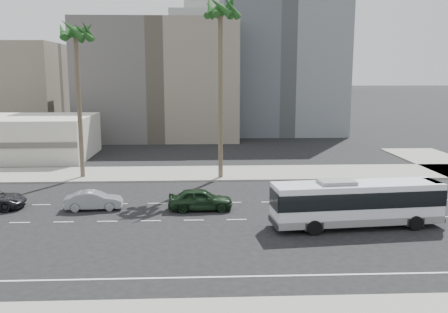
{
  "coord_description": "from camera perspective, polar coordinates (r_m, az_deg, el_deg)",
  "views": [
    {
      "loc": [
        -5.33,
        -32.14,
        10.19
      ],
      "look_at": [
        -3.7,
        4.0,
        3.82
      ],
      "focal_mm": 38.24,
      "sensor_mm": 36.0,
      "label": 1
    }
  ],
  "objects": [
    {
      "name": "sidewalk_north",
      "position": [
        49.0,
        3.73,
        -1.95
      ],
      "size": [
        120.0,
        7.0,
        0.15
      ],
      "primitive_type": "cube",
      "color": "gray",
      "rests_on": "ground"
    },
    {
      "name": "car_a",
      "position": [
        35.97,
        -2.85,
        -5.12
      ],
      "size": [
        2.03,
        4.86,
        1.64
      ],
      "primitive_type": "imported",
      "rotation": [
        0.0,
        0.0,
        1.59
      ],
      "color": "black",
      "rests_on": "ground"
    },
    {
      "name": "palm_mid",
      "position": [
        47.86,
        -17.33,
        13.61
      ],
      "size": [
        4.88,
        4.88,
        15.09
      ],
      "rotation": [
        0.0,
        0.0,
        -0.05
      ],
      "color": "brown",
      "rests_on": "ground"
    },
    {
      "name": "highrise_far",
      "position": [
        302.35,
        12.2,
        13.53
      ],
      "size": [
        22.0,
        22.0,
        60.0
      ],
      "primitive_type": "cube",
      "color": "#595C62",
      "rests_on": "ground"
    },
    {
      "name": "palm_near",
      "position": [
        45.8,
        -0.44,
        16.67
      ],
      "size": [
        5.09,
        5.09,
        17.13
      ],
      "rotation": [
        0.0,
        0.0,
        0.31
      ],
      "color": "brown",
      "rests_on": "ground"
    },
    {
      "name": "highrise_right",
      "position": [
        268.08,
        8.55,
        15.19
      ],
      "size": [
        26.0,
        26.0,
        70.0
      ],
      "primitive_type": "cube",
      "color": "#595C62",
      "rests_on": "ground"
    },
    {
      "name": "midrise_gray_center",
      "position": [
        85.24,
        6.56,
        11.81
      ],
      "size": [
        20.0,
        20.0,
        26.0
      ],
      "primitive_type": "cube",
      "color": "#555A62",
      "rests_on": "ground"
    },
    {
      "name": "midrise_beige_west",
      "position": [
        77.44,
        -7.61,
        9.02
      ],
      "size": [
        24.0,
        18.0,
        18.0
      ],
      "primitive_type": "cube",
      "color": "#605A56",
      "rests_on": "ground"
    },
    {
      "name": "ground",
      "position": [
        34.14,
        6.58,
        -7.45
      ],
      "size": [
        700.0,
        700.0,
        0.0
      ],
      "primitive_type": "plane",
      "color": "black",
      "rests_on": "ground"
    },
    {
      "name": "midrise_beige_far",
      "position": [
        88.44,
        -24.47,
        7.36
      ],
      "size": [
        18.0,
        16.0,
        15.0
      ],
      "primitive_type": "cube",
      "color": "#605A56",
      "rests_on": "ground"
    },
    {
      "name": "civic_tower",
      "position": [
        283.61,
        -1.97,
        15.78
      ],
      "size": [
        42.0,
        42.0,
        129.0
      ],
      "color": "#B7B5AF",
      "rests_on": "ground"
    },
    {
      "name": "city_bus",
      "position": [
        33.03,
        15.58,
        -5.27
      ],
      "size": [
        11.5,
        3.61,
        3.25
      ],
      "rotation": [
        0.0,
        0.0,
        0.1
      ],
      "color": "silver",
      "rests_on": "ground"
    },
    {
      "name": "car_b",
      "position": [
        37.4,
        -15.29,
        -5.07
      ],
      "size": [
        1.81,
        4.35,
        1.4
      ],
      "primitive_type": "imported",
      "rotation": [
        0.0,
        0.0,
        1.65
      ],
      "color": "gray",
      "rests_on": "ground"
    }
  ]
}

